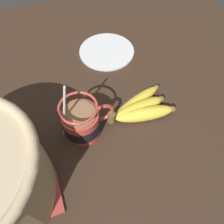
{
  "coord_description": "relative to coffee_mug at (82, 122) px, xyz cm",
  "views": [
    {
      "loc": [
        -6.1,
        -24.98,
        51.3
      ],
      "look_at": [
        4.74,
        1.83,
        8.41
      ],
      "focal_mm": 35.0,
      "sensor_mm": 36.0,
      "label": 1
    }
  ],
  "objects": [
    {
      "name": "table",
      "position": [
        2.71,
        -2.12,
        -6.07
      ],
      "size": [
        127.15,
        127.15,
        3.85
      ],
      "color": "#332319",
      "rests_on": "ground"
    },
    {
      "name": "coffee_mug",
      "position": [
        0.0,
        0.0,
        0.0
      ],
      "size": [
        13.04,
        8.85,
        17.5
      ],
      "color": "#B23D33",
      "rests_on": "table"
    },
    {
      "name": "banana_bunch",
      "position": [
        15.28,
        -0.25,
        -2.33
      ],
      "size": [
        17.48,
        11.51,
        4.13
      ],
      "color": "brown",
      "rests_on": "table"
    },
    {
      "name": "napkin",
      "position": [
        -15.12,
        -11.85,
        -3.85
      ],
      "size": [
        12.65,
        9.1,
        0.6
      ],
      "color": "#A33833",
      "rests_on": "table"
    },
    {
      "name": "small_plate",
      "position": [
        15.82,
        24.91,
        -3.85
      ],
      "size": [
        17.58,
        17.58,
        0.6
      ],
      "color": "silver",
      "rests_on": "table"
    }
  ]
}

